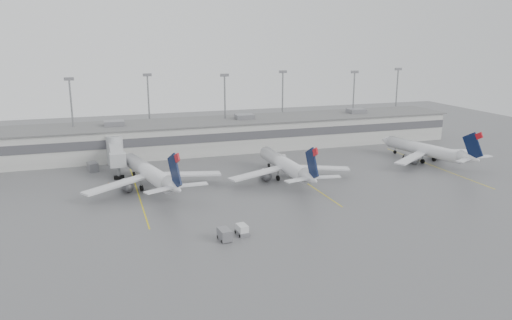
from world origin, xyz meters
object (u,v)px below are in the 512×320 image
object	(u,v)px
baggage_tug	(242,231)
jet_mid_right	(286,165)
jet_far_right	(427,150)
jet_mid_left	(151,173)

from	to	relation	value
baggage_tug	jet_mid_right	bearing A→B (deg)	50.84
jet_far_right	baggage_tug	distance (m)	65.06
jet_mid_left	baggage_tug	distance (m)	31.53
jet_mid_left	jet_far_right	bearing A→B (deg)	-12.06
jet_far_right	baggage_tug	xyz separation A→B (m)	(-57.25, -30.80, -2.42)
jet_mid_left	jet_far_right	size ratio (longest dim) A/B	1.07
jet_far_right	baggage_tug	world-z (taller)	jet_far_right
jet_mid_right	jet_far_right	bearing A→B (deg)	3.76
jet_mid_right	baggage_tug	bearing A→B (deg)	-124.81
jet_mid_right	baggage_tug	xyz separation A→B (m)	(-18.28, -27.45, -2.50)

